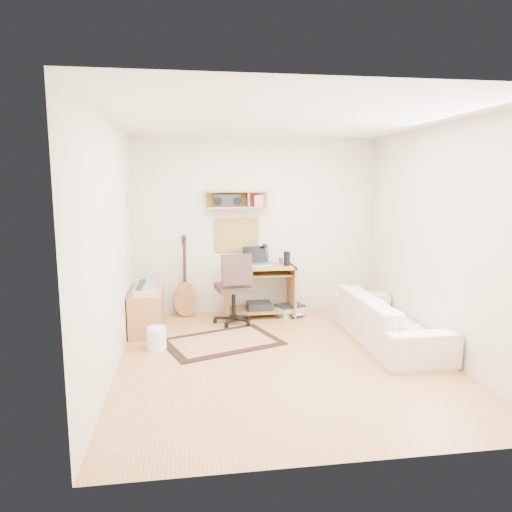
{
  "coord_description": "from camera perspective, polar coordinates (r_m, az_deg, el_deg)",
  "views": [
    {
      "loc": [
        -1.03,
        -4.91,
        1.96
      ],
      "look_at": [
        -0.15,
        1.05,
        1.0
      ],
      "focal_mm": 33.01,
      "sensor_mm": 36.0,
      "label": 1
    }
  ],
  "objects": [
    {
      "name": "cabinet",
      "position": [
        6.42,
        -13.1,
        -6.41
      ],
      "size": [
        0.4,
        0.9,
        0.55
      ],
      "primitive_type": "cube",
      "color": "#B97541",
      "rests_on": "floor"
    },
    {
      "name": "desk",
      "position": [
        6.9,
        0.4,
        -4.23
      ],
      "size": [
        1.0,
        0.55,
        0.75
      ],
      "primitive_type": null,
      "color": "#B97541",
      "rests_on": "floor"
    },
    {
      "name": "rug",
      "position": [
        5.89,
        -4.14,
        -10.33
      ],
      "size": [
        1.58,
        1.31,
        0.02
      ],
      "primitive_type": "cube",
      "rotation": [
        0.0,
        0.0,
        0.35
      ],
      "color": "tan",
      "rests_on": "floor"
    },
    {
      "name": "wall_photo",
      "position": [
        6.46,
        -15.23,
        6.61
      ],
      "size": [
        0.02,
        0.2,
        0.15
      ],
      "primitive_type": "cube",
      "color": "#4C8CBF",
      "rests_on": "left_wall"
    },
    {
      "name": "sofa",
      "position": [
        6.0,
        15.73,
        -6.5
      ],
      "size": [
        0.58,
        1.98,
        0.78
      ],
      "primitive_type": "imported",
      "rotation": [
        0.0,
        0.0,
        1.57
      ],
      "color": "beige",
      "rests_on": "floor"
    },
    {
      "name": "task_chair",
      "position": [
        6.5,
        -2.76,
        -3.85
      ],
      "size": [
        0.59,
        0.59,
        1.02
      ],
      "primitive_type": null,
      "rotation": [
        0.0,
        0.0,
        0.14
      ],
      "color": "#35251F",
      "rests_on": "floor"
    },
    {
      "name": "speaker",
      "position": [
        6.83,
        3.76,
        -0.3
      ],
      "size": [
        0.09,
        0.09,
        0.21
      ],
      "primitive_type": "cylinder",
      "color": "black",
      "rests_on": "desk"
    },
    {
      "name": "boombox",
      "position": [
        6.81,
        -3.54,
        6.68
      ],
      "size": [
        0.37,
        0.17,
        0.19
      ],
      "primitive_type": "cube",
      "color": "black",
      "rests_on": "wall_shelf"
    },
    {
      "name": "ceiling",
      "position": [
        5.06,
        3.56,
        16.36
      ],
      "size": [
        3.6,
        4.0,
        0.01
      ],
      "primitive_type": "cube",
      "color": "white",
      "rests_on": "ground"
    },
    {
      "name": "desk_lamp",
      "position": [
        6.96,
        1.39,
        0.29
      ],
      "size": [
        0.1,
        0.1,
        0.3
      ],
      "primitive_type": null,
      "color": "black",
      "rests_on": "desk"
    },
    {
      "name": "printer",
      "position": [
        7.02,
        4.13,
        -6.46
      ],
      "size": [
        0.48,
        0.43,
        0.15
      ],
      "primitive_type": "cube",
      "rotation": [
        0.0,
        0.0,
        0.39
      ],
      "color": "#A5A8AA",
      "rests_on": "floor"
    },
    {
      "name": "guitar",
      "position": [
        6.91,
        -8.63,
        -2.44
      ],
      "size": [
        0.33,
        0.22,
        1.19
      ],
      "primitive_type": null,
      "rotation": [
        0.0,
        0.0,
        0.06
      ],
      "color": "#A56832",
      "rests_on": "floor"
    },
    {
      "name": "laptop",
      "position": [
        6.78,
        0.2,
        -0.06
      ],
      "size": [
        0.42,
        0.42,
        0.27
      ],
      "primitive_type": null,
      "rotation": [
        0.0,
        0.0,
        0.19
      ],
      "color": "silver",
      "rests_on": "desk"
    },
    {
      "name": "waste_basket",
      "position": [
        5.72,
        -11.93,
        -9.75
      ],
      "size": [
        0.29,
        0.29,
        0.27
      ],
      "primitive_type": "cylinder",
      "rotation": [
        0.0,
        0.0,
        -0.35
      ],
      "color": "white",
      "rests_on": "floor"
    },
    {
      "name": "pencil_cup",
      "position": [
        6.97,
        3.04,
        -0.59
      ],
      "size": [
        0.06,
        0.06,
        0.09
      ],
      "primitive_type": "cylinder",
      "color": "#34539C",
      "rests_on": "desk"
    },
    {
      "name": "wall_shelf",
      "position": [
        6.83,
        -2.27,
        6.87
      ],
      "size": [
        0.9,
        0.25,
        0.26
      ],
      "primitive_type": "cube",
      "color": "#B97541",
      "rests_on": "back_wall"
    },
    {
      "name": "left_wall",
      "position": [
        5.02,
        -17.22,
        1.08
      ],
      "size": [
        0.01,
        4.0,
        2.6
      ],
      "primitive_type": "cube",
      "color": "beige",
      "rests_on": "ground"
    },
    {
      "name": "music_keyboard",
      "position": [
        6.34,
        -13.2,
        -3.71
      ],
      "size": [
        0.25,
        0.8,
        0.07
      ],
      "primitive_type": "cube",
      "color": "#B2B5BA",
      "rests_on": "cabinet"
    },
    {
      "name": "back_wall",
      "position": [
        7.02,
        0.08,
        3.66
      ],
      "size": [
        3.6,
        0.01,
        2.6
      ],
      "primitive_type": "cube",
      "color": "beige",
      "rests_on": "ground"
    },
    {
      "name": "right_wall",
      "position": [
        5.71,
        21.46,
        1.78
      ],
      "size": [
        0.01,
        4.0,
        2.6
      ],
      "primitive_type": "cube",
      "color": "beige",
      "rests_on": "ground"
    },
    {
      "name": "cork_board",
      "position": [
        6.97,
        -2.33,
        2.54
      ],
      "size": [
        0.64,
        0.03,
        0.49
      ],
      "primitive_type": "cube",
      "color": "tan",
      "rests_on": "back_wall"
    },
    {
      "name": "floor",
      "position": [
        5.39,
        3.28,
        -12.35
      ],
      "size": [
        3.6,
        4.0,
        0.01
      ],
      "primitive_type": "cube",
      "color": "tan",
      "rests_on": "ground"
    }
  ]
}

